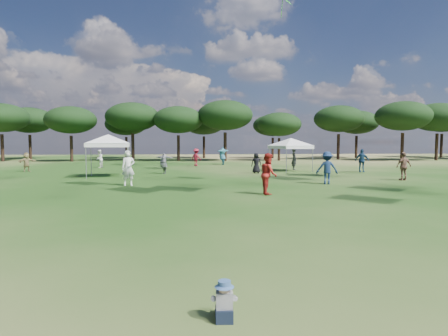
# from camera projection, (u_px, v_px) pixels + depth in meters

# --- Properties ---
(tree_line) EXTENTS (108.78, 17.63, 7.77)m
(tree_line) POSITION_uv_depth(u_px,v_px,m) (217.00, 119.00, 49.72)
(tree_line) COLOR black
(tree_line) RESTS_ON ground
(tent_left) EXTENTS (5.53, 5.53, 3.18)m
(tent_left) POSITION_uv_depth(u_px,v_px,m) (108.00, 136.00, 25.26)
(tent_left) COLOR gray
(tent_left) RESTS_ON ground
(tent_right) EXTENTS (5.06, 5.06, 2.98)m
(tent_right) POSITION_uv_depth(u_px,v_px,m) (291.00, 140.00, 30.15)
(tent_right) COLOR gray
(tent_right) RESTS_ON ground
(toddler) EXTENTS (0.36, 0.41, 0.54)m
(toddler) POSITION_uv_depth(u_px,v_px,m) (224.00, 302.00, 4.95)
(toddler) COLOR black
(toddler) RESTS_ON ground
(festival_crowd) EXTENTS (27.76, 23.72, 1.92)m
(festival_crowd) POSITION_uv_depth(u_px,v_px,m) (193.00, 162.00, 28.01)
(festival_crowd) COLOR #323238
(festival_crowd) RESTS_ON ground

